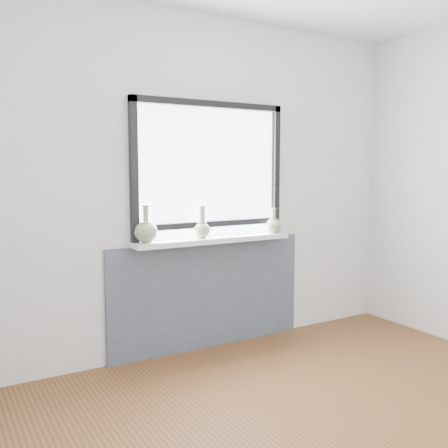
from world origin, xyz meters
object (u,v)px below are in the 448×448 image
windowsill (214,240)px  vase_c (273,225)px  vase_a (146,231)px  vase_b (202,228)px

windowsill → vase_c: 0.57m
vase_a → vase_c: vase_a is taller
vase_b → vase_c: bearing=-2.2°
windowsill → vase_a: (-0.56, -0.00, 0.11)m
vase_a → vase_c: 1.12m
vase_c → vase_a: bearing=179.1°
vase_b → windowsill: bearing=-3.2°
vase_a → windowsill: bearing=0.2°
windowsill → vase_a: 0.57m
windowsill → vase_a: bearing=-179.8°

